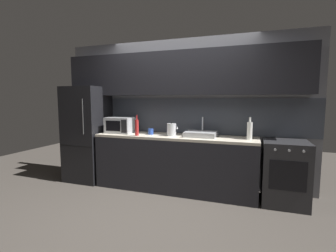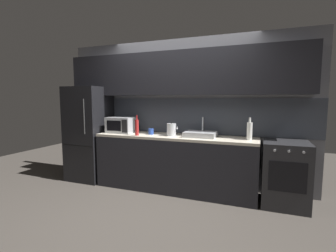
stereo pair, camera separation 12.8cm
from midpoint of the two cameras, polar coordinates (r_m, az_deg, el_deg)
ground_plane at (r=3.39m, az=-4.57°, el=-19.69°), size 10.00×10.00×0.00m
back_wall at (r=4.17m, az=1.90°, el=7.18°), size 4.34×0.44×2.50m
counter_run at (r=4.02m, az=0.57°, el=-8.60°), size 2.60×0.60×0.90m
refrigerator at (r=4.74m, az=-19.05°, el=-1.72°), size 0.68×0.69×1.70m
oven_range at (r=3.85m, az=24.76°, el=-9.87°), size 0.60×0.62×0.90m
microwave at (r=4.35m, az=-11.91°, el=0.23°), size 0.46×0.35×0.27m
sink_basin at (r=3.84m, az=6.73°, el=-1.87°), size 0.48×0.38×0.30m
kettle at (r=3.89m, az=-0.11°, el=-0.86°), size 0.18×0.15×0.22m
wine_bottle_white at (r=3.70m, az=17.61°, el=-0.99°), size 0.08×0.08×0.32m
wine_bottle_red at (r=3.94m, az=-8.23°, el=-0.31°), size 0.06×0.06×0.33m
mug_blue at (r=4.06m, az=-4.95°, el=-1.32°), size 0.09×0.09×0.10m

